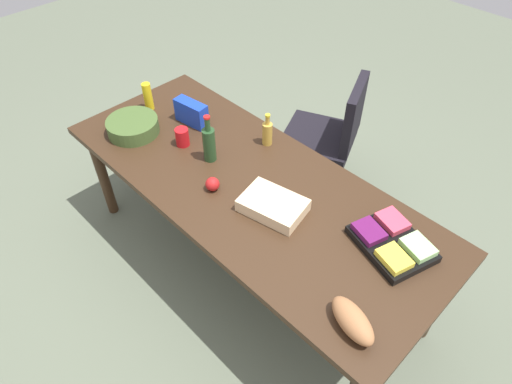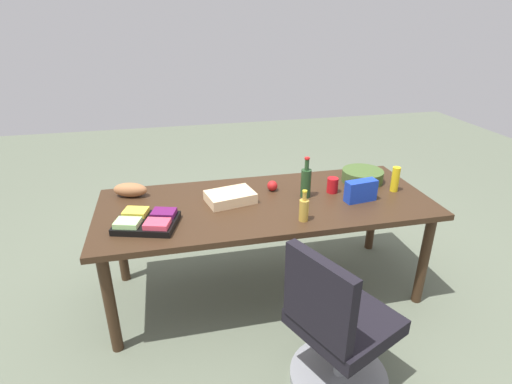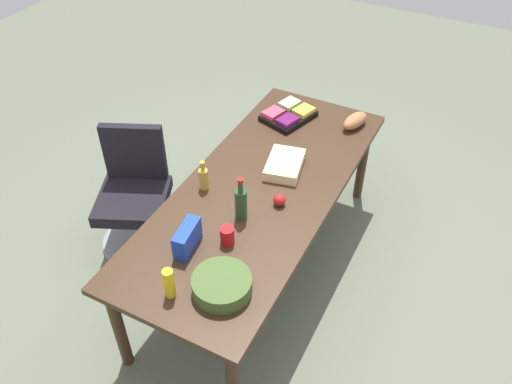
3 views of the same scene
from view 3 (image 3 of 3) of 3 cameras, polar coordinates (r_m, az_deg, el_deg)
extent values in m
plane|color=#606955|center=(3.87, 0.41, -7.92)|extent=(10.00, 10.00, 0.00)
cube|color=#382516|center=(3.35, 0.47, 0.21)|extent=(2.29, 0.93, 0.04)
cylinder|color=#382516|center=(4.46, 2.31, 6.00)|extent=(0.07, 0.07, 0.71)
cylinder|color=#382516|center=(3.22, -14.59, -13.94)|extent=(0.07, 0.07, 0.71)
cylinder|color=#382516|center=(4.27, 11.42, 3.22)|extent=(0.07, 0.07, 0.71)
cylinder|color=#382516|center=(2.95, -2.54, -19.89)|extent=(0.07, 0.07, 0.71)
cylinder|color=gray|center=(4.10, -12.28, -5.15)|extent=(0.56, 0.56, 0.05)
cylinder|color=gray|center=(3.94, -12.73, -2.98)|extent=(0.06, 0.06, 0.38)
cube|color=black|center=(3.82, -13.15, -0.92)|extent=(0.63, 0.63, 0.09)
cube|color=black|center=(3.81, -13.01, 4.24)|extent=(0.23, 0.42, 0.44)
cylinder|color=red|center=(2.96, -3.12, -4.72)|extent=(0.10, 0.10, 0.11)
cube|color=beige|center=(3.47, 3.11, 2.97)|extent=(0.36, 0.28, 0.07)
cube|color=#193CBB|center=(2.94, -7.43, -4.94)|extent=(0.23, 0.11, 0.15)
cylinder|color=#425B2A|center=(2.75, -3.70, -9.95)|extent=(0.35, 0.35, 0.09)
cube|color=black|center=(3.97, 3.51, 8.19)|extent=(0.43, 0.37, 0.04)
cube|color=#AAE48D|center=(4.04, 3.64, 9.50)|extent=(0.17, 0.15, 0.03)
cube|color=#E1425B|center=(3.93, 1.88, 8.52)|extent=(0.17, 0.15, 0.03)
cube|color=yellow|center=(3.97, 5.17, 8.74)|extent=(0.17, 0.15, 0.03)
cube|color=#5D1651|center=(3.85, 3.43, 7.72)|extent=(0.17, 0.15, 0.03)
cylinder|color=gold|center=(3.31, -5.66, 1.39)|extent=(0.07, 0.07, 0.14)
cylinder|color=gold|center=(3.25, -5.78, 2.70)|extent=(0.03, 0.03, 0.05)
cylinder|color=gold|center=(3.23, -5.81, 3.16)|extent=(0.03, 0.03, 0.01)
sphere|color=red|center=(3.20, 2.54, -0.88)|extent=(0.10, 0.10, 0.08)
ellipsoid|color=#A86D43|center=(3.92, 10.62, 7.56)|extent=(0.26, 0.17, 0.10)
cylinder|color=#234423|center=(3.08, -1.63, -1.36)|extent=(0.09, 0.09, 0.20)
cylinder|color=#234423|center=(2.98, -1.69, 0.63)|extent=(0.04, 0.04, 0.08)
cylinder|color=red|center=(2.95, -1.70, 1.30)|extent=(0.05, 0.05, 0.01)
cylinder|color=yellow|center=(2.73, -9.35, -9.68)|extent=(0.07, 0.07, 0.18)
camera|label=1|loc=(3.60, 32.61, 27.92)|focal=31.59mm
camera|label=2|loc=(4.68, -25.99, 25.78)|focal=28.16mm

